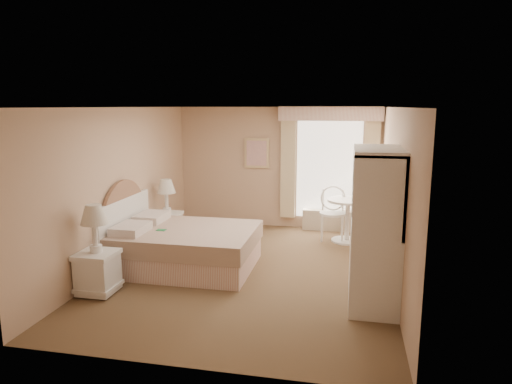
% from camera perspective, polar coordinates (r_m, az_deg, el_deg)
% --- Properties ---
extents(room, '(4.21, 5.51, 2.51)m').
position_cam_1_polar(room, '(6.86, -0.75, 0.05)').
color(room, brown).
rests_on(room, ground).
extents(window, '(2.05, 0.22, 2.51)m').
position_cam_1_polar(window, '(9.33, 9.09, 3.32)').
color(window, white).
rests_on(window, room).
extents(framed_art, '(0.52, 0.04, 0.62)m').
position_cam_1_polar(framed_art, '(9.54, 0.08, 4.88)').
color(framed_art, '#D2B481').
rests_on(framed_art, room).
extents(bed, '(2.14, 1.66, 1.47)m').
position_cam_1_polar(bed, '(7.34, -9.46, -6.59)').
color(bed, tan).
rests_on(bed, room).
extents(nightstand_near, '(0.50, 0.50, 1.22)m').
position_cam_1_polar(nightstand_near, '(6.58, -19.26, -8.15)').
color(nightstand_near, white).
rests_on(nightstand_near, room).
extents(nightstand_far, '(0.49, 0.49, 1.17)m').
position_cam_1_polar(nightstand_far, '(8.67, -11.04, -3.34)').
color(nightstand_far, white).
rests_on(nightstand_far, room).
extents(round_table, '(0.77, 0.77, 0.81)m').
position_cam_1_polar(round_table, '(8.70, 11.37, -2.64)').
color(round_table, white).
rests_on(round_table, room).
extents(cafe_chair, '(0.51, 0.51, 1.02)m').
position_cam_1_polar(cafe_chair, '(8.82, 9.56, -2.08)').
color(cafe_chair, white).
rests_on(cafe_chair, room).
extents(armoire, '(0.60, 1.21, 2.01)m').
position_cam_1_polar(armoire, '(6.05, 14.70, -5.83)').
color(armoire, white).
rests_on(armoire, room).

